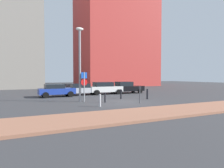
% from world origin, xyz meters
% --- Properties ---
extents(ground_plane, '(120.00, 120.00, 0.00)m').
position_xyz_m(ground_plane, '(0.00, 0.00, 0.00)').
color(ground_plane, '#38383A').
extents(sidewalk_brick, '(40.00, 3.38, 0.14)m').
position_xyz_m(sidewalk_brick, '(0.00, -5.41, 0.07)').
color(sidewalk_brick, '#9E664C').
rests_on(sidewalk_brick, ground).
extents(parked_car_blue, '(3.97, 2.08, 1.43)m').
position_xyz_m(parked_car_blue, '(-4.71, 7.23, 0.76)').
color(parked_car_blue, '#1E389E').
rests_on(parked_car_blue, ground).
extents(parked_car_silver, '(4.30, 2.06, 1.41)m').
position_xyz_m(parked_car_silver, '(-1.51, 8.02, 0.75)').
color(parked_car_silver, '#B7BABF').
rests_on(parked_car_silver, ground).
extents(parked_car_white, '(4.30, 2.11, 1.57)m').
position_xyz_m(parked_car_white, '(1.49, 7.97, 0.82)').
color(parked_car_white, white).
rests_on(parked_car_white, ground).
extents(parked_car_black, '(4.55, 2.08, 1.58)m').
position_xyz_m(parked_car_black, '(4.65, 7.97, 0.80)').
color(parked_car_black, black).
rests_on(parked_car_black, ground).
extents(parking_sign_post, '(0.60, 0.10, 2.69)m').
position_xyz_m(parking_sign_post, '(-3.09, 1.90, 1.69)').
color(parking_sign_post, gray).
rests_on(parking_sign_post, ground).
extents(parking_meter, '(0.18, 0.14, 1.45)m').
position_xyz_m(parking_meter, '(0.89, -1.12, 0.93)').
color(parking_meter, '#4C4C51').
rests_on(parking_meter, ground).
extents(street_lamp, '(0.70, 0.36, 6.70)m').
position_xyz_m(street_lamp, '(-3.42, 2.13, 3.96)').
color(street_lamp, gray).
rests_on(street_lamp, ground).
extents(traffic_bollard_near, '(0.17, 0.17, 1.03)m').
position_xyz_m(traffic_bollard_near, '(3.26, 1.12, 0.51)').
color(traffic_bollard_near, black).
rests_on(traffic_bollard_near, ground).
extents(traffic_bollard_mid, '(0.16, 0.16, 0.95)m').
position_xyz_m(traffic_bollard_mid, '(-2.88, -1.44, 0.48)').
color(traffic_bollard_mid, '#B7B7BC').
rests_on(traffic_bollard_mid, ground).
extents(traffic_bollard_far, '(0.13, 0.13, 0.88)m').
position_xyz_m(traffic_bollard_far, '(-1.60, 0.57, 0.44)').
color(traffic_bollard_far, black).
rests_on(traffic_bollard_far, ground).
extents(traffic_bollard_edge, '(0.15, 0.15, 0.98)m').
position_xyz_m(traffic_bollard_edge, '(0.92, 2.38, 0.49)').
color(traffic_bollard_edge, black).
rests_on(traffic_bollard_edge, ground).
extents(building_colorful_midrise, '(17.94, 14.38, 24.54)m').
position_xyz_m(building_colorful_midrise, '(13.38, 29.58, 12.27)').
color(building_colorful_midrise, '#BF3833').
rests_on(building_colorful_midrise, ground).
extents(building_under_construction, '(13.11, 11.37, 24.61)m').
position_xyz_m(building_under_construction, '(-10.87, 28.12, 12.30)').
color(building_under_construction, gray).
rests_on(building_under_construction, ground).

